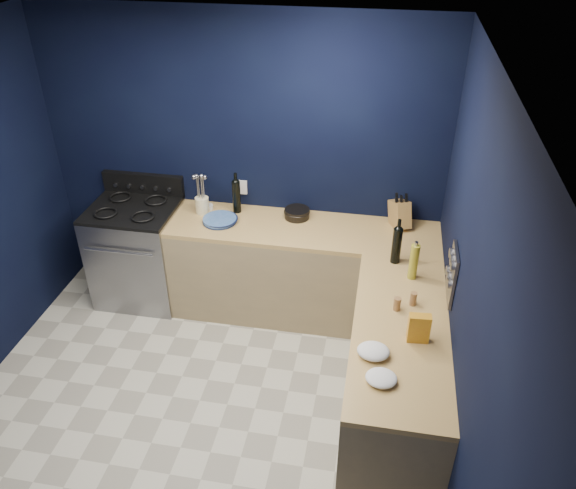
% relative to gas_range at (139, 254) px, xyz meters
% --- Properties ---
extents(floor, '(3.50, 3.50, 0.02)m').
position_rel_gas_range_xyz_m(floor, '(0.93, -1.42, -0.47)').
color(floor, beige).
rests_on(floor, ground).
extents(ceiling, '(3.50, 3.50, 0.02)m').
position_rel_gas_range_xyz_m(ceiling, '(0.93, -1.42, 2.15)').
color(ceiling, silver).
rests_on(ceiling, ground).
extents(wall_back, '(3.50, 0.02, 2.60)m').
position_rel_gas_range_xyz_m(wall_back, '(0.93, 0.34, 0.84)').
color(wall_back, black).
rests_on(wall_back, ground).
extents(wall_right, '(0.02, 3.50, 2.60)m').
position_rel_gas_range_xyz_m(wall_right, '(2.69, -1.42, 0.84)').
color(wall_right, black).
rests_on(wall_right, ground).
extents(cab_back, '(2.30, 0.63, 0.86)m').
position_rel_gas_range_xyz_m(cab_back, '(1.53, 0.02, -0.03)').
color(cab_back, '#998258').
rests_on(cab_back, floor).
extents(top_back, '(2.30, 0.63, 0.04)m').
position_rel_gas_range_xyz_m(top_back, '(1.53, 0.02, 0.42)').
color(top_back, olive).
rests_on(top_back, cab_back).
extents(cab_right, '(0.63, 1.67, 0.86)m').
position_rel_gas_range_xyz_m(cab_right, '(2.37, -1.13, -0.03)').
color(cab_right, '#998258').
rests_on(cab_right, floor).
extents(top_right, '(0.63, 1.67, 0.04)m').
position_rel_gas_range_xyz_m(top_right, '(2.37, -1.13, 0.42)').
color(top_right, olive).
rests_on(top_right, cab_right).
extents(gas_range, '(0.76, 0.66, 0.92)m').
position_rel_gas_range_xyz_m(gas_range, '(0.00, 0.00, 0.00)').
color(gas_range, gray).
rests_on(gas_range, floor).
extents(oven_door, '(0.59, 0.02, 0.42)m').
position_rel_gas_range_xyz_m(oven_door, '(0.00, -0.32, -0.01)').
color(oven_door, black).
rests_on(oven_door, gas_range).
extents(cooktop, '(0.76, 0.66, 0.03)m').
position_rel_gas_range_xyz_m(cooktop, '(0.00, 0.00, 0.48)').
color(cooktop, black).
rests_on(cooktop, gas_range).
extents(backguard, '(0.76, 0.06, 0.20)m').
position_rel_gas_range_xyz_m(backguard, '(0.00, 0.30, 0.58)').
color(backguard, black).
rests_on(backguard, gas_range).
extents(spice_panel, '(0.02, 0.28, 0.38)m').
position_rel_gas_range_xyz_m(spice_panel, '(2.67, -0.87, 0.72)').
color(spice_panel, gray).
rests_on(spice_panel, wall_right).
extents(wall_outlet, '(0.09, 0.02, 0.13)m').
position_rel_gas_range_xyz_m(wall_outlet, '(0.93, 0.32, 0.62)').
color(wall_outlet, white).
rests_on(wall_outlet, wall_back).
extents(plate_stack, '(0.33, 0.33, 0.04)m').
position_rel_gas_range_xyz_m(plate_stack, '(0.81, -0.01, 0.46)').
color(plate_stack, '#2E5D95').
rests_on(plate_stack, top_back).
extents(ramekin, '(0.11, 0.11, 0.04)m').
position_rel_gas_range_xyz_m(ramekin, '(0.64, 0.19, 0.46)').
color(ramekin, white).
rests_on(ramekin, top_back).
extents(utensil_crock, '(0.16, 0.16, 0.15)m').
position_rel_gas_range_xyz_m(utensil_crock, '(0.61, 0.12, 0.51)').
color(utensil_crock, '#F3EEBE').
rests_on(utensil_crock, top_back).
extents(wine_bottle_back, '(0.09, 0.09, 0.29)m').
position_rel_gas_range_xyz_m(wine_bottle_back, '(0.91, 0.19, 0.59)').
color(wine_bottle_back, black).
rests_on(wine_bottle_back, top_back).
extents(lemon_basket, '(0.29, 0.29, 0.08)m').
position_rel_gas_range_xyz_m(lemon_basket, '(1.45, 0.18, 0.48)').
color(lemon_basket, black).
rests_on(lemon_basket, top_back).
extents(knife_block, '(0.22, 0.29, 0.28)m').
position_rel_gas_range_xyz_m(knife_block, '(2.32, 0.20, 0.55)').
color(knife_block, olive).
rests_on(knife_block, top_back).
extents(wine_bottle_right, '(0.09, 0.09, 0.29)m').
position_rel_gas_range_xyz_m(wine_bottle_right, '(2.31, -0.36, 0.59)').
color(wine_bottle_right, black).
rests_on(wine_bottle_right, top_right).
extents(oil_bottle, '(0.08, 0.08, 0.28)m').
position_rel_gas_range_xyz_m(oil_bottle, '(2.43, -0.55, 0.58)').
color(oil_bottle, '#A09725').
rests_on(oil_bottle, top_right).
extents(spice_jar_near, '(0.06, 0.06, 0.10)m').
position_rel_gas_range_xyz_m(spice_jar_near, '(2.44, -0.87, 0.49)').
color(spice_jar_near, olive).
rests_on(spice_jar_near, top_right).
extents(spice_jar_far, '(0.06, 0.06, 0.10)m').
position_rel_gas_range_xyz_m(spice_jar_far, '(2.33, -0.95, 0.49)').
color(spice_jar_far, olive).
rests_on(spice_jar_far, top_right).
extents(crouton_bag, '(0.14, 0.07, 0.20)m').
position_rel_gas_range_xyz_m(crouton_bag, '(2.47, -1.24, 0.54)').
color(crouton_bag, '#AB3120').
rests_on(crouton_bag, top_right).
extents(towel_front, '(0.22, 0.20, 0.07)m').
position_rel_gas_range_xyz_m(towel_front, '(2.20, -1.43, 0.48)').
color(towel_front, white).
rests_on(towel_front, top_right).
extents(towel_end, '(0.23, 0.21, 0.06)m').
position_rel_gas_range_xyz_m(towel_end, '(2.25, -1.64, 0.47)').
color(towel_end, white).
rests_on(towel_end, top_right).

